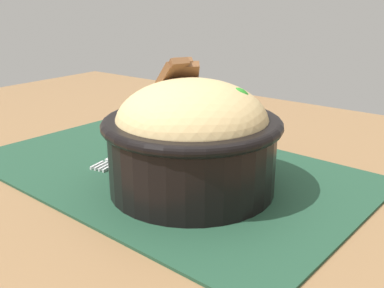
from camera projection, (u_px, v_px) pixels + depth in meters
name	position (u px, v px, depth m)	size (l,w,h in m)	color
table	(173.00, 226.00, 0.53)	(1.28, 0.87, 0.72)	olive
placemat	(167.00, 169.00, 0.53)	(0.45, 0.29, 0.00)	#1E422D
bowl	(192.00, 137.00, 0.46)	(0.19, 0.19, 0.14)	black
fork	(126.00, 154.00, 0.57)	(0.04, 0.13, 0.00)	silver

